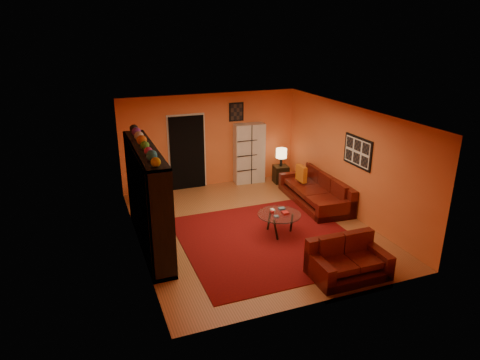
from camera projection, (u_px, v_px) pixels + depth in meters
name	position (u px, v px, depth m)	size (l,w,h in m)	color
floor	(252.00, 227.00, 9.71)	(6.00, 6.00, 0.00)	brown
ceiling	(253.00, 113.00, 8.83)	(6.00, 6.00, 0.00)	white
wall_back	(211.00, 140.00, 11.90)	(6.00, 6.00, 0.00)	orange
wall_front	(326.00, 231.00, 6.63)	(6.00, 6.00, 0.00)	orange
wall_left	(135.00, 188.00, 8.43)	(6.00, 6.00, 0.00)	orange
wall_right	(350.00, 161.00, 10.11)	(6.00, 6.00, 0.00)	orange
rug	(268.00, 239.00, 9.13)	(3.60, 3.60, 0.01)	#55090B
doorway	(187.00, 153.00, 11.73)	(0.95, 0.10, 2.04)	black
wall_art_right	(358.00, 152.00, 9.74)	(0.03, 1.00, 0.70)	black
wall_art_back	(236.00, 112.00, 11.88)	(0.42, 0.03, 0.52)	black
entertainment_unit	(148.00, 198.00, 8.59)	(0.45, 3.00, 2.10)	black
tv	(151.00, 201.00, 8.59)	(0.12, 0.93, 0.53)	black
sofa	(318.00, 192.00, 10.98)	(1.16, 2.49, 0.85)	#480D09
loveseat	(346.00, 260.00, 7.78)	(1.39, 0.84, 0.85)	#480D09
throw_pillow	(301.00, 173.00, 11.29)	(0.12, 0.42, 0.42)	orange
coffee_table	(279.00, 216.00, 9.24)	(0.94, 0.94, 0.47)	silver
storage_cabinet	(249.00, 153.00, 12.24)	(0.86, 0.38, 1.72)	silver
bowl_chair	(152.00, 191.00, 10.92)	(0.77, 0.77, 0.63)	black
side_table	(281.00, 174.00, 12.40)	(0.40, 0.40, 0.50)	black
table_lamp	(281.00, 154.00, 12.19)	(0.31, 0.31, 0.52)	black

